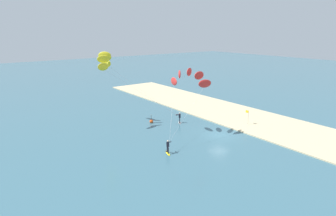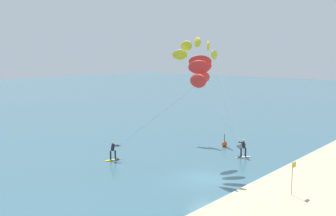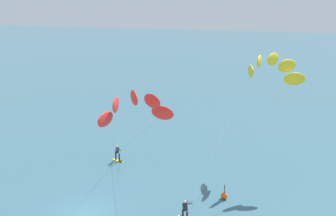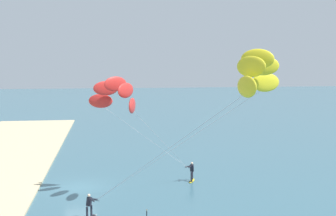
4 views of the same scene
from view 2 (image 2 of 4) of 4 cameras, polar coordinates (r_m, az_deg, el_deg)
ground_plane at (r=31.90m, az=5.27°, el=-9.67°), size 240.00×240.00×0.00m
sand_strip at (r=28.07m, az=21.39°, el=-12.48°), size 80.00×11.86×0.16m
kitesurfer_nearshore at (r=47.00m, az=4.24°, el=7.68°), size 9.29×12.01×11.12m
kitesurfer_mid_water at (r=34.89m, az=3.93°, el=4.68°), size 7.54×9.06×9.24m
marker_buoy at (r=42.53m, az=7.73°, el=-4.87°), size 0.56×0.56×1.38m
beach_flag at (r=28.85m, az=16.77°, el=-8.33°), size 0.57×0.05×2.20m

